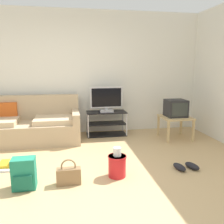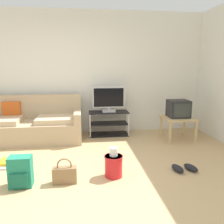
# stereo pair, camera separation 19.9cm
# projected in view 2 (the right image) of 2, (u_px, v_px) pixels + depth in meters

# --- Properties ---
(ground_plane) EXTENTS (9.00, 9.80, 0.02)m
(ground_plane) POSITION_uv_depth(u_px,v_px,m) (66.00, 182.00, 3.14)
(ground_plane) COLOR tan
(wall_back) EXTENTS (9.00, 0.10, 2.70)m
(wall_back) POSITION_uv_depth(u_px,v_px,m) (71.00, 73.00, 5.25)
(wall_back) COLOR silver
(wall_back) RESTS_ON ground_plane
(couch) EXTENTS (2.07, 0.92, 0.90)m
(couch) POSITION_uv_depth(u_px,v_px,m) (30.00, 125.00, 4.84)
(couch) COLOR tan
(couch) RESTS_ON ground_plane
(tv_stand) EXTENTS (0.86, 0.42, 0.53)m
(tv_stand) POSITION_uv_depth(u_px,v_px,m) (109.00, 123.00, 5.21)
(tv_stand) COLOR black
(tv_stand) RESTS_ON ground_plane
(flat_tv) EXTENTS (0.70, 0.22, 0.55)m
(flat_tv) POSITION_uv_depth(u_px,v_px,m) (109.00, 100.00, 5.09)
(flat_tv) COLOR #B2B2B7
(flat_tv) RESTS_ON tv_stand
(side_table) EXTENTS (0.60, 0.60, 0.47)m
(side_table) POSITION_uv_depth(u_px,v_px,m) (178.00, 120.00, 4.87)
(side_table) COLOR tan
(side_table) RESTS_ON ground_plane
(crt_tv) EXTENTS (0.41, 0.38, 0.35)m
(crt_tv) POSITION_uv_depth(u_px,v_px,m) (178.00, 109.00, 4.84)
(crt_tv) COLOR #232326
(crt_tv) RESTS_ON side_table
(backpack) EXTENTS (0.28, 0.26, 0.40)m
(backpack) POSITION_uv_depth(u_px,v_px,m) (21.00, 172.00, 2.99)
(backpack) COLOR #238466
(backpack) RESTS_ON ground_plane
(handbag) EXTENTS (0.31, 0.12, 0.34)m
(handbag) POSITION_uv_depth(u_px,v_px,m) (65.00, 174.00, 3.08)
(handbag) COLOR olive
(handbag) RESTS_ON ground_plane
(cleaning_bucket) EXTENTS (0.26, 0.26, 0.42)m
(cleaning_bucket) POSITION_uv_depth(u_px,v_px,m) (114.00, 164.00, 3.26)
(cleaning_bucket) COLOR red
(cleaning_bucket) RESTS_ON ground_plane
(sneakers_pair) EXTENTS (0.38, 0.28, 0.09)m
(sneakers_pair) POSITION_uv_depth(u_px,v_px,m) (184.00, 168.00, 3.45)
(sneakers_pair) COLOR black
(sneakers_pair) RESTS_ON ground_plane
(floor_tray) EXTENTS (0.42, 0.36, 0.14)m
(floor_tray) POSITION_uv_depth(u_px,v_px,m) (12.00, 163.00, 3.65)
(floor_tray) COLOR silver
(floor_tray) RESTS_ON ground_plane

